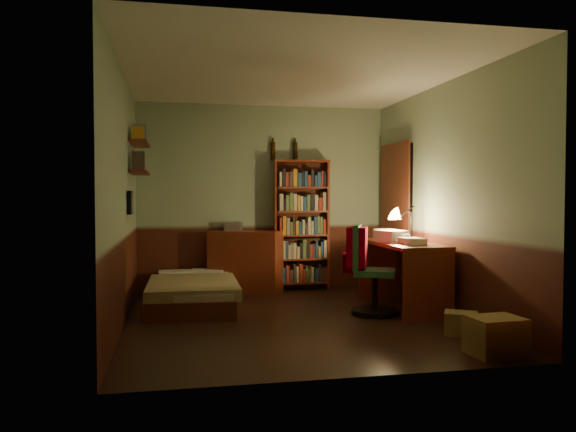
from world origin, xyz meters
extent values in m
cube|color=black|center=(0.00, 0.00, -0.01)|extent=(3.50, 4.00, 0.02)
cube|color=silver|center=(0.00, 0.00, 2.61)|extent=(3.50, 4.00, 0.02)
cube|color=gray|center=(0.00, 2.01, 1.30)|extent=(3.50, 0.02, 2.60)
cube|color=gray|center=(-1.76, 0.00, 1.30)|extent=(0.02, 4.00, 2.60)
cube|color=gray|center=(1.76, 0.00, 1.30)|extent=(0.02, 4.00, 2.60)
cube|color=gray|center=(0.00, -2.01, 1.30)|extent=(3.50, 0.02, 2.60)
cube|color=black|center=(1.72, 1.30, 1.00)|extent=(0.06, 0.90, 2.00)
cube|color=#471E12|center=(1.69, 1.30, 1.00)|extent=(0.02, 0.98, 2.08)
cube|color=#818651|center=(-1.03, 0.97, 0.27)|extent=(1.11, 1.90, 0.55)
cube|color=maroon|center=(-0.28, 1.76, 0.42)|extent=(1.06, 0.83, 0.85)
cube|color=#B2B2B7|center=(-0.44, 1.89, 0.91)|extent=(0.27, 0.24, 0.12)
cube|color=maroon|center=(0.52, 1.85, 0.91)|extent=(0.81, 0.34, 1.83)
cylinder|color=black|center=(0.13, 1.96, 1.96)|extent=(0.09, 0.09, 0.26)
cylinder|color=black|center=(0.45, 1.96, 1.96)|extent=(0.07, 0.07, 0.26)
cube|color=maroon|center=(1.38, 0.31, 0.39)|extent=(0.62, 1.47, 0.78)
cube|color=silver|center=(1.26, 0.37, 0.85)|extent=(0.35, 0.40, 0.14)
cone|color=black|center=(1.55, 0.45, 1.04)|extent=(0.20, 0.20, 0.52)
cube|color=#2C5E39|center=(0.95, 0.05, 0.43)|extent=(0.55, 0.52, 0.86)
cube|color=#9B0019|center=(0.74, -0.11, 1.08)|extent=(0.35, 0.43, 0.45)
cube|color=maroon|center=(-1.64, 1.10, 1.60)|extent=(0.20, 0.90, 0.03)
cube|color=maroon|center=(-1.64, 1.10, 1.95)|extent=(0.20, 0.90, 0.03)
cube|color=black|center=(-1.72, 0.60, 1.25)|extent=(0.04, 0.32, 0.26)
cube|color=olive|center=(1.37, -1.68, 0.16)|extent=(0.45, 0.37, 0.32)
cube|color=olive|center=(1.43, -0.99, 0.11)|extent=(0.39, 0.37, 0.22)
camera|label=1|loc=(-1.24, -5.86, 1.32)|focal=35.00mm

